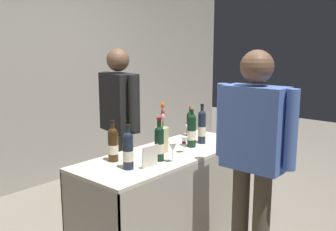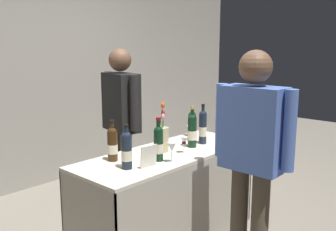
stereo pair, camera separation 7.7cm
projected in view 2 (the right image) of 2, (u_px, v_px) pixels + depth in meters
back_partition at (37, 79)px, 4.26m from camera, size 7.05×0.12×2.48m
tasting_table at (168, 182)px, 3.05m from camera, size 1.61×0.61×0.77m
featured_wine_bottle at (112, 144)px, 2.76m from camera, size 0.08×0.08×0.31m
display_bottle_0 at (203, 127)px, 3.24m from camera, size 0.07×0.07×0.35m
display_bottle_1 at (192, 123)px, 3.52m from camera, size 0.07×0.07×0.28m
display_bottle_2 at (127, 150)px, 2.58m from camera, size 0.08×0.08×0.31m
display_bottle_3 at (158, 143)px, 2.76m from camera, size 0.07×0.07×0.33m
display_bottle_4 at (192, 130)px, 3.13m from camera, size 0.08×0.08×0.34m
wine_glass_near_vendor at (191, 130)px, 3.37m from camera, size 0.08×0.08×0.14m
wine_glass_mid at (172, 148)px, 2.72m from camera, size 0.06×0.06×0.15m
wine_glass_near_taster at (184, 141)px, 2.96m from camera, size 0.07×0.07×0.13m
flower_vase at (162, 138)px, 3.00m from camera, size 0.11×0.11×0.40m
brochure_stand at (149, 156)px, 2.62m from camera, size 0.14×0.04×0.16m
vendor_presenter at (121, 114)px, 3.65m from camera, size 0.30×0.59×1.59m
taster_foreground_right at (252, 147)px, 2.50m from camera, size 0.22×0.58×1.59m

